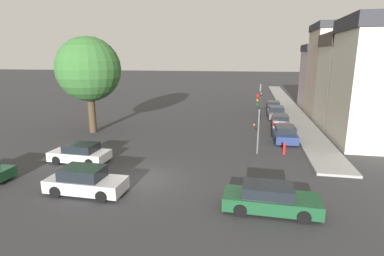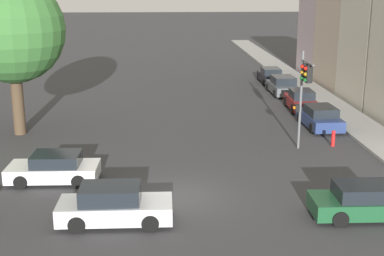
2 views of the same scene
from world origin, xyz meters
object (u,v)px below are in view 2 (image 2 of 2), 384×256
object	(u,v)px
traffic_signal	(304,84)
parked_car_3	(271,76)
crossing_car_1	(54,168)
crossing_car_2	(369,202)
fire_hydrant	(333,138)
street_tree	(12,30)
parked_car_1	(301,101)
crossing_car_0	(114,206)
parked_car_2	(283,86)
parked_car_0	(320,117)

from	to	relation	value
traffic_signal	parked_car_3	world-z (taller)	traffic_signal
crossing_car_1	crossing_car_2	world-z (taller)	crossing_car_2
crossing_car_1	fire_hydrant	distance (m)	15.31
traffic_signal	street_tree	bearing A→B (deg)	-16.10
parked_car_3	crossing_car_1	bearing A→B (deg)	148.66
traffic_signal	parked_car_1	world-z (taller)	traffic_signal
crossing_car_0	crossing_car_2	distance (m)	9.90
traffic_signal	parked_car_2	bearing A→B (deg)	-99.70
street_tree	parked_car_1	xyz separation A→B (m)	(18.64, 5.14, -5.51)
crossing_car_1	traffic_signal	bearing A→B (deg)	-161.58
parked_car_0	parked_car_3	xyz separation A→B (m)	(0.05, 15.63, 0.01)
parked_car_1	street_tree	bearing A→B (deg)	107.29
parked_car_0	parked_car_2	xyz separation A→B (m)	(0.03, 10.58, 0.04)
street_tree	crossing_car_2	size ratio (longest dim) A/B	2.01
parked_car_2	street_tree	bearing A→B (deg)	119.63
crossing_car_0	parked_car_3	size ratio (longest dim) A/B	1.03
crossing_car_2	parked_car_2	distance (m)	24.01
crossing_car_0	parked_car_0	size ratio (longest dim) A/B	1.00
traffic_signal	parked_car_3	bearing A→B (deg)	-97.51
parked_car_2	crossing_car_0	bearing A→B (deg)	152.66
parked_car_1	parked_car_0	bearing A→B (deg)	-178.63
parked_car_1	fire_hydrant	bearing A→B (deg)	178.95
parked_car_3	fire_hydrant	size ratio (longest dim) A/B	4.59
crossing_car_1	parked_car_1	bearing A→B (deg)	-136.64
street_tree	parked_car_3	xyz separation A→B (m)	(18.65, 15.98, -5.55)
crossing_car_0	crossing_car_2	xyz separation A→B (m)	(9.90, -0.09, -0.05)
crossing_car_0	parked_car_2	distance (m)	26.65
street_tree	crossing_car_0	size ratio (longest dim) A/B	2.14
street_tree	crossing_car_1	size ratio (longest dim) A/B	2.24
parked_car_0	parked_car_2	world-z (taller)	parked_car_2
street_tree	traffic_signal	size ratio (longest dim) A/B	1.73
crossing_car_0	crossing_car_1	xyz separation A→B (m)	(-3.10, 4.61, -0.06)
crossing_car_0	fire_hydrant	bearing A→B (deg)	39.65
crossing_car_0	parked_car_2	world-z (taller)	crossing_car_0
parked_car_3	fire_hydrant	xyz separation A→B (m)	(-0.46, -19.63, -0.18)
crossing_car_2	fire_hydrant	bearing A→B (deg)	81.70
traffic_signal	parked_car_2	size ratio (longest dim) A/B	1.22
crossing_car_2	parked_car_1	world-z (taller)	parked_car_1
traffic_signal	crossing_car_2	world-z (taller)	traffic_signal
street_tree	crossing_car_0	xyz separation A→B (m)	(6.71, -12.91, -5.52)
crossing_car_2	parked_car_2	bearing A→B (deg)	86.52
crossing_car_2	parked_car_0	size ratio (longest dim) A/B	1.07
parked_car_0	traffic_signal	bearing A→B (deg)	151.08
parked_car_0	parked_car_1	size ratio (longest dim) A/B	1.09
parked_car_1	parked_car_2	xyz separation A→B (m)	(-0.02, 5.79, -0.01)
parked_car_0	parked_car_2	bearing A→B (deg)	-1.94
street_tree	traffic_signal	bearing A→B (deg)	-15.66
traffic_signal	crossing_car_1	xyz separation A→B (m)	(-12.50, -3.79, -3.09)
crossing_car_0	crossing_car_1	world-z (taller)	crossing_car_0
crossing_car_1	parked_car_0	xyz separation A→B (m)	(14.99, 8.65, 0.02)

